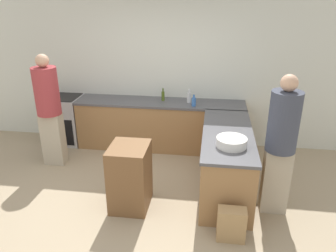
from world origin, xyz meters
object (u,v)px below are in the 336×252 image
(island_table, at_px, (130,177))
(person_by_range, at_px, (49,107))
(mixing_bowl, at_px, (232,142))
(olive_oil_bottle, at_px, (163,96))
(range_oven, at_px, (65,119))
(person_at_peninsula, at_px, (281,142))
(water_bottle_blue, at_px, (194,102))
(paper_bag, at_px, (231,224))
(vinegar_bottle_clear, at_px, (189,97))

(island_table, distance_m, person_by_range, 1.91)
(mixing_bowl, relative_size, olive_oil_bottle, 1.70)
(island_table, relative_size, olive_oil_bottle, 3.91)
(range_oven, height_order, person_at_peninsula, person_at_peninsula)
(range_oven, bearing_deg, person_by_range, -77.65)
(person_by_range, bearing_deg, water_bottle_blue, 17.16)
(mixing_bowl, distance_m, olive_oil_bottle, 2.07)
(paper_bag, bearing_deg, island_table, 159.66)
(person_by_range, distance_m, person_at_peninsula, 3.50)
(water_bottle_blue, distance_m, person_by_range, 2.35)
(mixing_bowl, distance_m, water_bottle_blue, 1.62)
(person_by_range, bearing_deg, island_table, -32.67)
(olive_oil_bottle, height_order, person_by_range, person_by_range)
(range_oven, xyz_separation_m, vinegar_bottle_clear, (2.34, 0.03, 0.53))
(water_bottle_blue, relative_size, paper_bag, 0.48)
(mixing_bowl, bearing_deg, olive_oil_bottle, 123.09)
(island_table, bearing_deg, water_bottle_blue, 67.22)
(person_by_range, relative_size, person_at_peninsula, 1.00)
(paper_bag, bearing_deg, vinegar_bottle_clear, 106.42)
(mixing_bowl, height_order, person_by_range, person_by_range)
(person_at_peninsula, relative_size, paper_bag, 4.48)
(water_bottle_blue, height_order, paper_bag, water_bottle_blue)
(range_oven, xyz_separation_m, island_table, (1.73, -1.84, -0.01))
(olive_oil_bottle, bearing_deg, person_at_peninsula, -45.36)
(vinegar_bottle_clear, distance_m, water_bottle_blue, 0.21)
(vinegar_bottle_clear, xyz_separation_m, person_at_peninsula, (1.25, -1.70, 0.01))
(vinegar_bottle_clear, distance_m, paper_bag, 2.57)
(range_oven, height_order, island_table, range_oven)
(person_by_range, height_order, person_at_peninsula, person_by_range)
(water_bottle_blue, bearing_deg, mixing_bowl, -69.28)
(water_bottle_blue, height_order, person_by_range, person_by_range)
(island_table, xyz_separation_m, olive_oil_bottle, (0.15, 1.90, 0.54))
(range_oven, bearing_deg, person_at_peninsula, -25.03)
(olive_oil_bottle, bearing_deg, range_oven, -178.03)
(island_table, xyz_separation_m, paper_bag, (1.30, -0.48, -0.23))
(person_by_range, bearing_deg, range_oven, 102.35)
(olive_oil_bottle, distance_m, paper_bag, 2.76)
(person_by_range, bearing_deg, vinegar_bottle_clear, 22.23)
(range_oven, relative_size, olive_oil_bottle, 4.00)
(range_oven, distance_m, paper_bag, 3.83)
(mixing_bowl, xyz_separation_m, vinegar_bottle_clear, (-0.67, 1.70, 0.04))
(mixing_bowl, height_order, vinegar_bottle_clear, vinegar_bottle_clear)
(range_oven, relative_size, water_bottle_blue, 4.55)
(vinegar_bottle_clear, xyz_separation_m, water_bottle_blue, (0.09, -0.19, -0.02))
(mixing_bowl, bearing_deg, range_oven, 150.89)
(person_at_peninsula, bearing_deg, range_oven, 154.97)
(person_by_range, bearing_deg, paper_bag, -27.35)
(mixing_bowl, xyz_separation_m, water_bottle_blue, (-0.57, 1.51, 0.02))
(mixing_bowl, distance_m, person_by_range, 2.93)
(range_oven, height_order, person_by_range, person_by_range)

